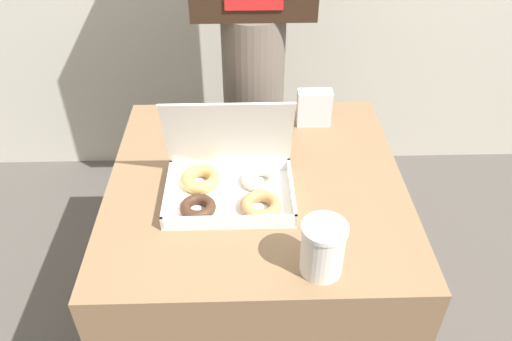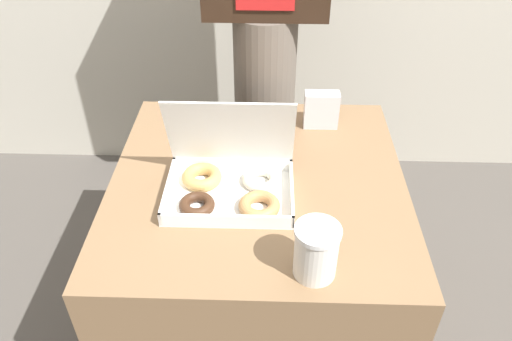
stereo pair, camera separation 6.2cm
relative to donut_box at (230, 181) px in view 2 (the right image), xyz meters
The scene contains 6 objects.
ground_plane 0.77m from the donut_box, 41.76° to the left, with size 14.00×14.00×0.00m, color #4C4742.
table 0.42m from the donut_box, 41.76° to the left, with size 0.84×0.85×0.73m.
donut_box is the anchor object (origin of this frame).
coffee_cup 0.35m from the donut_box, 51.79° to the right, with size 0.10×0.10×0.14m.
napkin_holder 0.45m from the donut_box, 52.55° to the left, with size 0.11×0.05×0.12m.
person_customer 0.74m from the donut_box, 83.35° to the left, with size 0.44×0.24×1.78m.
Camera 2 is at (0.03, -1.11, 1.62)m, focal length 35.00 mm.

